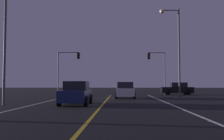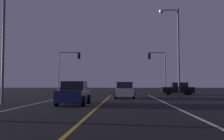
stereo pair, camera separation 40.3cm
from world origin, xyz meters
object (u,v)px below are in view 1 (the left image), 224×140
Objects in this scene: car_crossing_side at (177,89)px; street_lamp_left_mid at (12,33)px; car_ahead_far at (125,90)px; traffic_light_near_left at (68,63)px; street_lamp_right_far at (175,42)px; car_oncoming at (76,93)px; traffic_light_near_right at (157,64)px.

street_lamp_left_mid is (-15.74, -17.67, 4.37)m from car_crossing_side.
street_lamp_left_mid is at bearing 136.44° from car_ahead_far.
street_lamp_left_mid is (-0.66, -17.05, 0.83)m from traffic_light_near_left.
street_lamp_right_far reaches higher than traffic_light_near_left.
car_crossing_side is 0.73× the size of traffic_light_near_left.
car_oncoming is at bearing 4.57° from street_lamp_left_mid.
traffic_light_near_left is at bearing 43.08° from car_ahead_far.
street_lamp_right_far is (-2.47, -10.56, 4.76)m from car_crossing_side.
traffic_light_near_right is 12.20m from traffic_light_near_left.
street_lamp_left_mid is (-12.86, -17.05, 0.93)m from traffic_light_near_right.
street_lamp_right_far is at bearing 92.38° from traffic_light_near_right.
car_oncoming is 11.91m from street_lamp_right_far.
car_crossing_side is at bearing 147.40° from car_oncoming.
traffic_light_near_right is 0.98× the size of traffic_light_near_left.
car_ahead_far is 0.74× the size of traffic_light_near_right.
car_ahead_far is 10.00m from traffic_light_near_right.
car_ahead_far is 12.92m from street_lamp_left_mid.
car_oncoming is 0.74× the size of traffic_light_near_right.
traffic_light_near_left is at bearing -38.26° from street_lamp_right_far.
street_lamp_left_mid reaches higher than car_oncoming.
street_lamp_left_mid reaches higher than car_ahead_far.
traffic_light_near_left is at bearing -166.45° from car_oncoming.
traffic_light_near_right is at bearing -87.62° from street_lamp_right_far.
car_oncoming is 1.00× the size of car_crossing_side.
car_oncoming is at bearing -76.45° from traffic_light_near_left.
car_oncoming is 6.42m from street_lamp_left_mid.
traffic_light_near_left reaches higher than car_crossing_side.
traffic_light_near_right is (4.48, 8.25, 3.44)m from car_ahead_far.
traffic_light_near_right is at bearing 0.00° from traffic_light_near_left.
car_ahead_far is 11.53m from car_crossing_side.
car_ahead_far is 0.52× the size of street_lamp_left_mid.
street_lamp_left_mid reaches higher than traffic_light_near_right.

